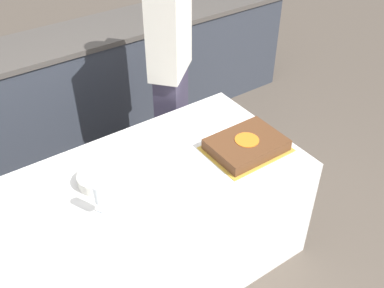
{
  "coord_description": "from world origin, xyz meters",
  "views": [
    {
      "loc": [
        -0.81,
        -1.6,
        2.37
      ],
      "look_at": [
        0.3,
        0.0,
        0.84
      ],
      "focal_mm": 42.0,
      "sensor_mm": 36.0,
      "label": 1
    }
  ],
  "objects_px": {
    "plate_stack": "(97,179)",
    "wine_glass": "(99,195)",
    "cake": "(246,145)",
    "person_cutting_cake": "(171,76)"
  },
  "relations": [
    {
      "from": "plate_stack",
      "to": "person_cutting_cake",
      "type": "xyz_separation_m",
      "value": [
        0.83,
        0.57,
        0.08
      ]
    },
    {
      "from": "plate_stack",
      "to": "cake",
      "type": "bearing_deg",
      "value": -15.28
    },
    {
      "from": "cake",
      "to": "wine_glass",
      "type": "bearing_deg",
      "value": 179.08
    },
    {
      "from": "wine_glass",
      "to": "person_cutting_cake",
      "type": "bearing_deg",
      "value": 40.94
    },
    {
      "from": "plate_stack",
      "to": "wine_glass",
      "type": "height_order",
      "value": "wine_glass"
    },
    {
      "from": "cake",
      "to": "plate_stack",
      "type": "distance_m",
      "value": 0.86
    },
    {
      "from": "cake",
      "to": "wine_glass",
      "type": "relative_size",
      "value": 2.41
    },
    {
      "from": "wine_glass",
      "to": "person_cutting_cake",
      "type": "distance_m",
      "value": 1.2
    },
    {
      "from": "wine_glass",
      "to": "person_cutting_cake",
      "type": "xyz_separation_m",
      "value": [
        0.91,
        0.79,
        -0.02
      ]
    },
    {
      "from": "wine_glass",
      "to": "person_cutting_cake",
      "type": "height_order",
      "value": "person_cutting_cake"
    }
  ]
}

